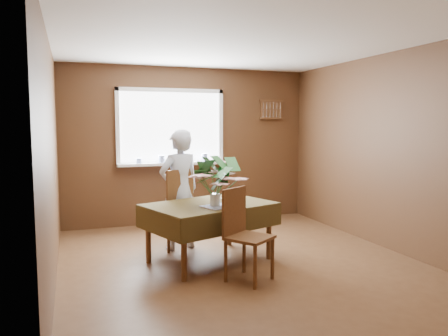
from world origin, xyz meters
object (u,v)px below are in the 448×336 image
object	(u,v)px
chair_far	(174,206)
seated_woman	(179,190)
dining_table	(210,210)
flower_bouquet	(215,178)
chair_near	(243,230)

from	to	relation	value
chair_far	seated_woman	xyz separation A→B (m)	(0.06, -0.04, 0.21)
chair_far	seated_woman	size ratio (longest dim) A/B	0.67
dining_table	chair_far	world-z (taller)	chair_far
seated_woman	flower_bouquet	bearing A→B (deg)	88.38
seated_woman	chair_near	bearing A→B (deg)	88.00
chair_near	seated_woman	bearing A→B (deg)	69.78
dining_table	seated_woman	distance (m)	0.67
seated_woman	flower_bouquet	xyz separation A→B (m)	(0.22, -0.79, 0.24)
chair_near	seated_woman	size ratio (longest dim) A/B	0.62
chair_far	chair_near	bearing A→B (deg)	77.26
dining_table	chair_far	xyz separation A→B (m)	(-0.27, 0.65, -0.04)
dining_table	flower_bouquet	xyz separation A→B (m)	(0.01, -0.18, 0.40)
dining_table	chair_near	size ratio (longest dim) A/B	1.73
chair_near	seated_woman	world-z (taller)	seated_woman
dining_table	flower_bouquet	bearing A→B (deg)	-105.96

